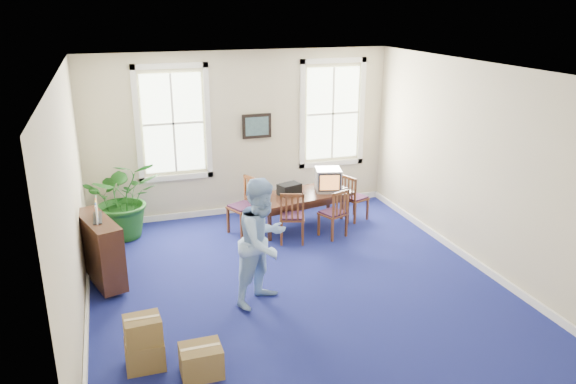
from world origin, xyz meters
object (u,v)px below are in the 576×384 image
object	(u,v)px
conference_table	(301,210)
cardboard_boxes	(158,335)
credenza	(100,253)
chair_near_left	(292,216)
crt_tv	(328,180)
man	(263,242)
potted_plant	(124,198)

from	to	relation	value
conference_table	cardboard_boxes	xyz separation A→B (m)	(-2.98, -3.48, 0.02)
cardboard_boxes	credenza	bearing A→B (deg)	105.42
chair_near_left	crt_tv	bearing A→B (deg)	-125.55
crt_tv	man	world-z (taller)	man
man	chair_near_left	bearing A→B (deg)	25.75
man	potted_plant	bearing A→B (deg)	84.88
credenza	cardboard_boxes	size ratio (longest dim) A/B	1.04
conference_table	man	xyz separation A→B (m)	(-1.43, -2.51, 0.59)
chair_near_left	man	distance (m)	2.18
conference_table	man	world-z (taller)	man
chair_near_left	cardboard_boxes	xyz separation A→B (m)	(-2.59, -2.84, -0.14)
man	credenza	distance (m)	2.55
potted_plant	cardboard_boxes	world-z (taller)	potted_plant
man	cardboard_boxes	distance (m)	1.92
cardboard_boxes	conference_table	bearing A→B (deg)	49.44
conference_table	credenza	size ratio (longest dim) A/B	1.52
conference_table	potted_plant	distance (m)	3.23
conference_table	chair_near_left	world-z (taller)	chair_near_left
conference_table	credenza	xyz separation A→B (m)	(-3.60, -1.24, 0.17)
potted_plant	crt_tv	bearing A→B (deg)	-7.01
man	cardboard_boxes	world-z (taller)	man
conference_table	credenza	bearing A→B (deg)	-172.91
man	conference_table	bearing A→B (deg)	25.28
potted_plant	cardboard_boxes	bearing A→B (deg)	-87.39
conference_table	chair_near_left	bearing A→B (deg)	-132.82
conference_table	chair_near_left	size ratio (longest dim) A/B	1.96
crt_tv	cardboard_boxes	xyz separation A→B (m)	(-3.54, -3.52, -0.51)
crt_tv	chair_near_left	xyz separation A→B (m)	(-0.94, -0.69, -0.37)
potted_plant	cardboard_boxes	xyz separation A→B (m)	(0.18, -3.98, -0.39)
conference_table	cardboard_boxes	bearing A→B (deg)	-142.42
crt_tv	chair_near_left	bearing A→B (deg)	-130.12
conference_table	cardboard_boxes	world-z (taller)	cardboard_boxes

